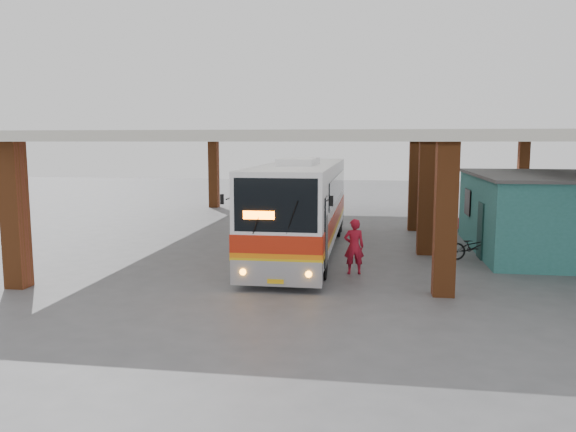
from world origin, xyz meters
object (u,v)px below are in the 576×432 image
(motorcycle, at_px, (474,247))
(red_chair, at_px, (458,225))
(coach_bus, at_px, (302,205))
(pedestrian, at_px, (354,246))

(motorcycle, height_order, red_chair, motorcycle)
(coach_bus, bearing_deg, pedestrian, -58.53)
(pedestrian, xyz_separation_m, red_chair, (4.68, 9.52, -0.59))
(coach_bus, relative_size, pedestrian, 6.99)
(motorcycle, bearing_deg, red_chair, -11.89)
(coach_bus, bearing_deg, red_chair, 40.93)
(coach_bus, xyz_separation_m, pedestrian, (2.17, -3.50, -0.94))
(motorcycle, height_order, pedestrian, pedestrian)
(motorcycle, xyz_separation_m, red_chair, (0.38, 6.67, -0.18))
(pedestrian, height_order, red_chair, pedestrian)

